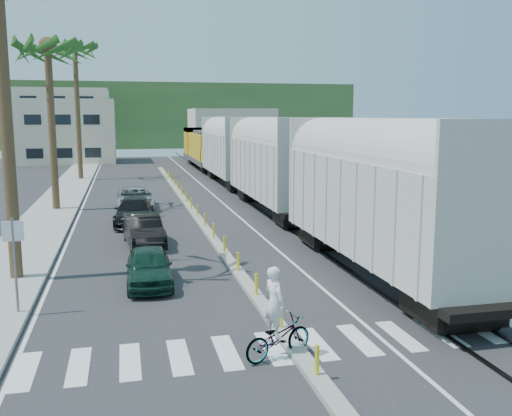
{
  "coord_description": "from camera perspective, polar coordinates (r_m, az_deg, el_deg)",
  "views": [
    {
      "loc": [
        -4.08,
        -15.47,
        5.91
      ],
      "look_at": [
        1.42,
        8.13,
        2.0
      ],
      "focal_mm": 40.0,
      "sensor_mm": 36.0,
      "label": 1
    }
  ],
  "objects": [
    {
      "name": "crosswalk",
      "position": [
        15.26,
        3.55,
        -13.62
      ],
      "size": [
        14.0,
        2.2,
        0.01
      ],
      "primitive_type": "cube",
      "color": "silver",
      "rests_on": "ground"
    },
    {
      "name": "car_second",
      "position": [
        26.8,
        -11.21,
        -2.17
      ],
      "size": [
        2.39,
        4.69,
        1.45
      ],
      "primitive_type": "imported",
      "rotation": [
        0.0,
        0.0,
        0.1
      ],
      "color": "black",
      "rests_on": "ground"
    },
    {
      "name": "median",
      "position": [
        36.13,
        -6.47,
        -0.16
      ],
      "size": [
        0.45,
        60.0,
        0.85
      ],
      "color": "gray",
      "rests_on": "ground"
    },
    {
      "name": "car_rear",
      "position": [
        37.35,
        -11.99,
        0.93
      ],
      "size": [
        2.37,
        4.99,
        1.38
      ],
      "primitive_type": "imported",
      "rotation": [
        0.0,
        0.0,
        0.01
      ],
      "color": "#B2B5B7",
      "rests_on": "ground"
    },
    {
      "name": "cyclist",
      "position": [
        14.35,
        2.14,
        -12.03
      ],
      "size": [
        2.06,
        2.43,
        2.33
      ],
      "rotation": [
        0.0,
        0.0,
        1.97
      ],
      "color": "#9EA0A5",
      "rests_on": "ground"
    },
    {
      "name": "ground",
      "position": [
        17.05,
        1.59,
        -11.12
      ],
      "size": [
        140.0,
        140.0,
        0.0
      ],
      "primitive_type": "plane",
      "color": "#28282B",
      "rests_on": "ground"
    },
    {
      "name": "street_sign",
      "position": [
        18.19,
        -23.03,
        -4.09
      ],
      "size": [
        0.6,
        0.08,
        3.0
      ],
      "color": "slate",
      "rests_on": "ground"
    },
    {
      "name": "car_lead",
      "position": [
        20.57,
        -10.65,
        -5.76
      ],
      "size": [
        1.72,
        3.97,
        1.33
      ],
      "primitive_type": "imported",
      "rotation": [
        0.0,
        0.0,
        -0.02
      ],
      "color": "#103024",
      "rests_on": "ground"
    },
    {
      "name": "sidewalk",
      "position": [
        41.12,
        -19.16,
        0.5
      ],
      "size": [
        3.0,
        90.0,
        0.15
      ],
      "primitive_type": "cube",
      "color": "gray",
      "rests_on": "ground"
    },
    {
      "name": "freight_train",
      "position": [
        40.96,
        -0.28,
        4.96
      ],
      "size": [
        3.0,
        60.94,
        5.85
      ],
      "color": "beige",
      "rests_on": "ground"
    },
    {
      "name": "car_third",
      "position": [
        32.07,
        -12.07,
        -0.34
      ],
      "size": [
        2.76,
        5.28,
        1.45
      ],
      "primitive_type": "imported",
      "rotation": [
        0.0,
        0.0,
        -0.07
      ],
      "color": "black",
      "rests_on": "ground"
    },
    {
      "name": "lane_markings",
      "position": [
        40.94,
        -10.29,
        0.73
      ],
      "size": [
        9.42,
        90.0,
        0.01
      ],
      "color": "silver",
      "rests_on": "ground"
    },
    {
      "name": "buildings",
      "position": [
        87.17,
        -14.8,
        7.86
      ],
      "size": [
        38.0,
        27.0,
        10.0
      ],
      "color": "beige",
      "rests_on": "ground"
    },
    {
      "name": "hillside",
      "position": [
        115.54,
        -11.25,
        9.05
      ],
      "size": [
        80.0,
        20.0,
        12.0
      ],
      "primitive_type": "cube",
      "color": "#385628",
      "rests_on": "ground"
    },
    {
      "name": "palm_trees",
      "position": [
        38.69,
        -19.77,
        15.92
      ],
      "size": [
        3.5,
        37.2,
        13.75
      ],
      "color": "brown",
      "rests_on": "ground"
    },
    {
      "name": "rails",
      "position": [
        44.79,
        -1.32,
        1.63
      ],
      "size": [
        1.56,
        100.0,
        0.06
      ],
      "color": "black",
      "rests_on": "ground"
    }
  ]
}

